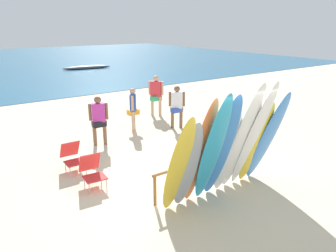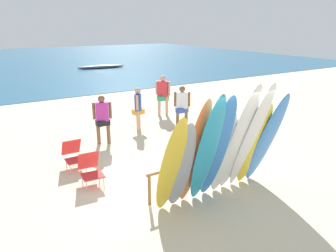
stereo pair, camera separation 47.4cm
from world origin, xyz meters
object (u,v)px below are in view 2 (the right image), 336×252
Objects in this scene: surfboard_white_6 at (239,141)px; surfboard_grey_1 at (181,167)px; surfboard_yellow_0 at (171,167)px; surfboard_blue_4 at (217,149)px; surfboard_orange_2 at (195,154)px; beachgoer_midbeach at (163,93)px; beachgoer_near_rack at (138,106)px; beachgoer_strolling at (182,104)px; beach_chair_red at (73,153)px; surfboard_teal_3 at (207,151)px; surfboard_blue_9 at (266,140)px; beachgoer_by_water at (102,116)px; beach_chair_blue at (90,168)px; surfboard_white_5 at (224,155)px; distant_boat at (101,67)px; surfboard_yellow_8 at (254,145)px; surfboard_white_7 at (251,138)px; surfboard_rack at (202,166)px.

surfboard_grey_1 is at bearing 174.85° from surfboard_white_6.
surfboard_blue_4 is (1.11, -0.05, 0.16)m from surfboard_yellow_0.
beachgoer_midbeach is (3.18, 6.58, -0.24)m from surfboard_orange_2.
beachgoer_near_rack is (0.87, 5.44, -0.34)m from surfboard_blue_4.
beach_chair_red is (-4.48, -1.36, -0.51)m from beachgoer_strolling.
beachgoer_strolling is (2.66, 4.82, -0.36)m from surfboard_teal_3.
surfboard_blue_9 is 5.05m from beach_chair_red.
surfboard_blue_4 is 1.64× the size of beachgoer_by_water.
beach_chair_blue is at bearing 136.91° from surfboard_blue_4.
surfboard_teal_3 is at bearing -161.79° from surfboard_white_5.
distant_boat is at bearing 67.84° from beach_chair_red.
surfboard_grey_1 is 0.83× the size of surfboard_blue_9.
beach_chair_blue is (-3.20, 2.23, -0.66)m from surfboard_yellow_8.
beach_chair_red is 1.15m from beach_chair_blue.
surfboard_grey_1 is (0.28, 0.06, -0.09)m from surfboard_yellow_0.
surfboard_blue_9 is at bearing -1.49° from surfboard_white_5.
beachgoer_near_rack reaches higher than beach_chair_blue.
beachgoer_midbeach is at bearing -22.41° from beachgoer_near_rack.
surfboard_blue_9 is 23.04m from distant_boat.
surfboard_blue_4 is at bearing -176.75° from surfboard_yellow_8.
distant_boat is (5.22, 22.60, -1.19)m from surfboard_white_6.
surfboard_orange_2 is at bearing 174.40° from surfboard_white_6.
surfboard_teal_3 is at bearing -167.85° from surfboard_blue_4.
beach_chair_red is at bearing 112.59° from surfboard_grey_1.
surfboard_white_7 is 1.75× the size of beachgoer_by_water.
surfboard_yellow_0 reaches higher than distant_boat.
beach_chair_blue is at bearing 119.53° from surfboard_orange_2.
beachgoer_midbeach is at bearing -101.24° from distant_boat.
beach_chair_red is (-2.28, 2.75, -0.15)m from surfboard_rack.
surfboard_yellow_8 reaches higher than surfboard_rack.
surfboard_blue_9 is 1.59× the size of beachgoer_near_rack.
surfboard_yellow_0 is at bearing -63.47° from beach_chair_blue.
beach_chair_red is 20.75m from distant_boat.
beachgoer_near_rack is at bearing 64.43° from surfboard_yellow_0.
beach_chair_blue reaches higher than beach_chair_red.
surfboard_blue_4 is 1.54× the size of beachgoer_midbeach.
beach_chair_blue is (-2.90, -3.16, -0.49)m from beachgoer_near_rack.
beachgoer_strolling is (2.36, 4.78, -0.33)m from surfboard_blue_4.
surfboard_white_5 is 0.76× the size of surfboard_white_6.
surfboard_orange_2 reaches higher than surfboard_white_5.
surfboard_teal_3 is at bearing -83.72° from beachgoer_strolling.
surfboard_teal_3 is 1.68× the size of beachgoer_strolling.
beachgoer_near_rack is (-1.80, -1.24, -0.08)m from beachgoer_midbeach.
surfboard_blue_4 is at bearing -6.49° from surfboard_grey_1.
surfboard_orange_2 is at bearing 169.73° from surfboard_white_7.
surfboard_orange_2 reaches higher than surfboard_yellow_0.
distant_boat is at bearing 114.15° from beachgoer_strolling.
surfboard_teal_3 is 0.91m from surfboard_white_6.
distant_boat is at bearing 77.04° from surfboard_blue_9.
beachgoer_strolling is at bearing -51.45° from beachgoer_midbeach.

